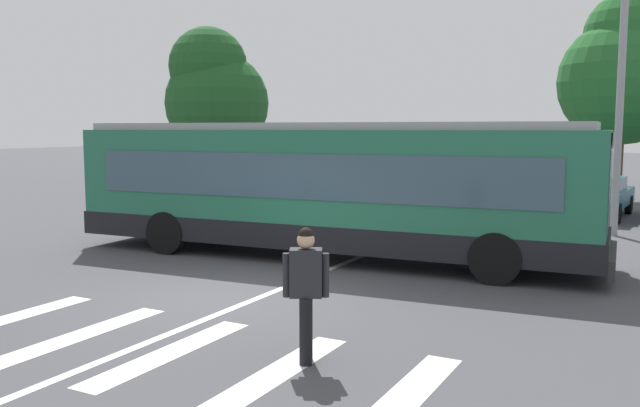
{
  "coord_description": "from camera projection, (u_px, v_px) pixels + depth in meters",
  "views": [
    {
      "loc": [
        6.73,
        -9.43,
        2.93
      ],
      "look_at": [
        -0.11,
        3.38,
        1.3
      ],
      "focal_mm": 37.54,
      "sensor_mm": 36.0,
      "label": 1
    }
  ],
  "objects": [
    {
      "name": "lane_center_line",
      "position": [
        311.0,
        276.0,
        13.3
      ],
      "size": [
        0.16,
        24.0,
        0.01
      ],
      "primitive_type": "cube",
      "color": "silver",
      "rests_on": "ground_plane"
    },
    {
      "name": "city_transit_bus",
      "position": [
        326.0,
        188.0,
        15.17
      ],
      "size": [
        12.22,
        3.35,
        3.06
      ],
      "color": "black",
      "rests_on": "ground_plane"
    },
    {
      "name": "parked_car_silver",
      "position": [
        515.0,
        189.0,
        23.97
      ],
      "size": [
        1.88,
        4.5,
        1.35
      ],
      "color": "black",
      "rests_on": "ground_plane"
    },
    {
      "name": "parked_car_black",
      "position": [
        376.0,
        183.0,
        26.49
      ],
      "size": [
        1.95,
        4.54,
        1.35
      ],
      "color": "black",
      "rests_on": "ground_plane"
    },
    {
      "name": "background_tree_left",
      "position": [
        214.0,
        93.0,
        33.34
      ],
      "size": [
        5.16,
        5.16,
        7.93
      ],
      "color": "brown",
      "rests_on": "ground_plane"
    },
    {
      "name": "ground_plane",
      "position": [
        235.0,
        296.0,
        11.75
      ],
      "size": [
        160.0,
        160.0,
        0.0
      ],
      "primitive_type": "plane",
      "color": "#47474C"
    },
    {
      "name": "crosswalk_painted_stripes",
      "position": [
        170.0,
        352.0,
        8.79
      ],
      "size": [
        6.96,
        3.0,
        0.01
      ],
      "color": "silver",
      "rests_on": "ground_plane"
    },
    {
      "name": "parked_car_charcoal",
      "position": [
        441.0,
        187.0,
        24.71
      ],
      "size": [
        1.95,
        4.54,
        1.35
      ],
      "color": "black",
      "rests_on": "ground_plane"
    },
    {
      "name": "pedestrian_crossing_street",
      "position": [
        306.0,
        287.0,
        8.32
      ],
      "size": [
        0.53,
        0.41,
        1.72
      ],
      "color": "black",
      "rests_on": "ground_plane"
    },
    {
      "name": "parked_car_teal",
      "position": [
        596.0,
        194.0,
        22.22
      ],
      "size": [
        2.08,
        4.6,
        1.35
      ],
      "color": "black",
      "rests_on": "ground_plane"
    },
    {
      "name": "twin_arm_street_lamp",
      "position": [
        624.0,
        27.0,
        17.77
      ],
      "size": [
        5.18,
        0.32,
        9.07
      ],
      "color": "#939399",
      "rests_on": "ground_plane"
    },
    {
      "name": "background_tree_right",
      "position": [
        625.0,
        69.0,
        26.62
      ],
      "size": [
        5.02,
        5.02,
        8.42
      ],
      "color": "brown",
      "rests_on": "ground_plane"
    }
  ]
}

